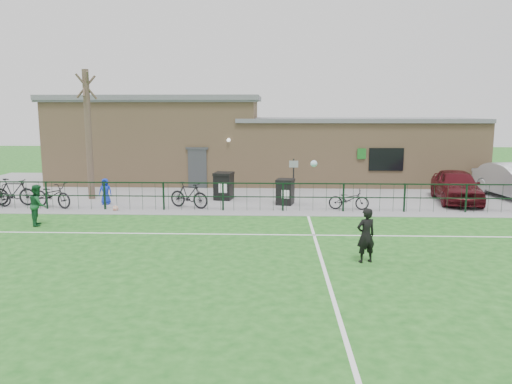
{
  "coord_description": "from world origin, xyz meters",
  "views": [
    {
      "loc": [
        0.69,
        -12.41,
        4.18
      ],
      "look_at": [
        0.0,
        5.0,
        1.3
      ],
      "focal_mm": 35.0,
      "sensor_mm": 36.0,
      "label": 1
    }
  ],
  "objects_px": {
    "bare_tree": "(89,135)",
    "bicycle_b": "(14,192)",
    "sign_post": "(293,181)",
    "ball_ground": "(116,208)",
    "bicycle_d": "(189,195)",
    "spectator_child": "(105,191)",
    "wheelie_bin_right": "(285,193)",
    "car_maroon": "(456,186)",
    "bicycle_e": "(349,199)",
    "outfield_player": "(38,205)",
    "wheelie_bin_left": "(224,187)",
    "bicycle_c": "(52,195)"
  },
  "relations": [
    {
      "from": "ball_ground",
      "to": "car_maroon",
      "type": "bearing_deg",
      "value": 9.83
    },
    {
      "from": "wheelie_bin_left",
      "to": "wheelie_bin_right",
      "type": "bearing_deg",
      "value": -12.4
    },
    {
      "from": "wheelie_bin_right",
      "to": "car_maroon",
      "type": "distance_m",
      "value": 7.84
    },
    {
      "from": "bare_tree",
      "to": "bicycle_e",
      "type": "height_order",
      "value": "bare_tree"
    },
    {
      "from": "bicycle_d",
      "to": "sign_post",
      "type": "bearing_deg",
      "value": -50.21
    },
    {
      "from": "wheelie_bin_left",
      "to": "wheelie_bin_right",
      "type": "height_order",
      "value": "wheelie_bin_left"
    },
    {
      "from": "car_maroon",
      "to": "spectator_child",
      "type": "xyz_separation_m",
      "value": [
        -15.78,
        -1.21,
        -0.16
      ]
    },
    {
      "from": "car_maroon",
      "to": "bicycle_e",
      "type": "relative_size",
      "value": 2.61
    },
    {
      "from": "spectator_child",
      "to": "outfield_player",
      "type": "relative_size",
      "value": 0.77
    },
    {
      "from": "bicycle_d",
      "to": "spectator_child",
      "type": "distance_m",
      "value": 3.91
    },
    {
      "from": "bicycle_c",
      "to": "ball_ground",
      "type": "bearing_deg",
      "value": -78.0
    },
    {
      "from": "bare_tree",
      "to": "bicycle_b",
      "type": "xyz_separation_m",
      "value": [
        -2.79,
        -1.81,
        -2.38
      ]
    },
    {
      "from": "car_maroon",
      "to": "outfield_player",
      "type": "height_order",
      "value": "car_maroon"
    },
    {
      "from": "outfield_player",
      "to": "bare_tree",
      "type": "bearing_deg",
      "value": -20.21
    },
    {
      "from": "wheelie_bin_left",
      "to": "bicycle_e",
      "type": "relative_size",
      "value": 0.71
    },
    {
      "from": "sign_post",
      "to": "ball_ground",
      "type": "bearing_deg",
      "value": -164.44
    },
    {
      "from": "bicycle_b",
      "to": "bicycle_e",
      "type": "relative_size",
      "value": 1.2
    },
    {
      "from": "bicycle_d",
      "to": "ball_ground",
      "type": "distance_m",
      "value": 3.09
    },
    {
      "from": "bicycle_b",
      "to": "outfield_player",
      "type": "relative_size",
      "value": 1.33
    },
    {
      "from": "bicycle_c",
      "to": "bicycle_d",
      "type": "distance_m",
      "value": 5.89
    },
    {
      "from": "ball_ground",
      "to": "wheelie_bin_right",
      "type": "bearing_deg",
      "value": 13.38
    },
    {
      "from": "bicycle_d",
      "to": "bicycle_e",
      "type": "distance_m",
      "value": 6.79
    },
    {
      "from": "bicycle_b",
      "to": "bicycle_d",
      "type": "xyz_separation_m",
      "value": [
        7.77,
        -0.22,
        -0.04
      ]
    },
    {
      "from": "bare_tree",
      "to": "bicycle_d",
      "type": "relative_size",
      "value": 3.23
    },
    {
      "from": "bicycle_d",
      "to": "wheelie_bin_right",
      "type": "bearing_deg",
      "value": -53.79
    },
    {
      "from": "bare_tree",
      "to": "spectator_child",
      "type": "relative_size",
      "value": 5.17
    },
    {
      "from": "bare_tree",
      "to": "bicycle_b",
      "type": "relative_size",
      "value": 3.01
    },
    {
      "from": "bicycle_d",
      "to": "spectator_child",
      "type": "bearing_deg",
      "value": 103.04
    },
    {
      "from": "car_maroon",
      "to": "bicycle_b",
      "type": "xyz_separation_m",
      "value": [
        -19.7,
        -1.65,
        -0.14
      ]
    },
    {
      "from": "outfield_player",
      "to": "sign_post",
      "type": "bearing_deg",
      "value": -83.95
    },
    {
      "from": "bicycle_c",
      "to": "bicycle_e",
      "type": "relative_size",
      "value": 1.24
    },
    {
      "from": "bicycle_c",
      "to": "ball_ground",
      "type": "xyz_separation_m",
      "value": [
        2.92,
        -0.57,
        -0.45
      ]
    },
    {
      "from": "bicycle_c",
      "to": "spectator_child",
      "type": "relative_size",
      "value": 1.79
    },
    {
      "from": "sign_post",
      "to": "bicycle_e",
      "type": "xyz_separation_m",
      "value": [
        2.28,
        -1.48,
        -0.56
      ]
    },
    {
      "from": "bare_tree",
      "to": "bicycle_d",
      "type": "distance_m",
      "value": 5.9
    },
    {
      "from": "wheelie_bin_left",
      "to": "outfield_player",
      "type": "distance_m",
      "value": 8.3
    },
    {
      "from": "ball_ground",
      "to": "outfield_player",
      "type": "bearing_deg",
      "value": -127.04
    },
    {
      "from": "bicycle_b",
      "to": "bicycle_d",
      "type": "distance_m",
      "value": 7.78
    },
    {
      "from": "wheelie_bin_left",
      "to": "sign_post",
      "type": "relative_size",
      "value": 0.59
    },
    {
      "from": "wheelie_bin_left",
      "to": "wheelie_bin_right",
      "type": "xyz_separation_m",
      "value": [
        2.86,
        -1.13,
        -0.07
      ]
    },
    {
      "from": "bicycle_b",
      "to": "ball_ground",
      "type": "distance_m",
      "value": 4.92
    },
    {
      "from": "sign_post",
      "to": "ball_ground",
      "type": "xyz_separation_m",
      "value": [
        -7.48,
        -2.08,
        -0.9
      ]
    },
    {
      "from": "spectator_child",
      "to": "bicycle_e",
      "type": "bearing_deg",
      "value": -8.45
    },
    {
      "from": "wheelie_bin_right",
      "to": "ball_ground",
      "type": "height_order",
      "value": "wheelie_bin_right"
    },
    {
      "from": "bare_tree",
      "to": "spectator_child",
      "type": "distance_m",
      "value": 2.99
    },
    {
      "from": "car_maroon",
      "to": "outfield_player",
      "type": "xyz_separation_m",
      "value": [
        -16.89,
        -5.22,
        -0.01
      ]
    },
    {
      "from": "bicycle_e",
      "to": "ball_ground",
      "type": "xyz_separation_m",
      "value": [
        -9.76,
        -0.6,
        -0.34
      ]
    },
    {
      "from": "wheelie_bin_right",
      "to": "bicycle_e",
      "type": "xyz_separation_m",
      "value": [
        2.66,
        -1.09,
        -0.08
      ]
    },
    {
      "from": "car_maroon",
      "to": "outfield_player",
      "type": "distance_m",
      "value": 17.68
    },
    {
      "from": "bicycle_b",
      "to": "outfield_player",
      "type": "xyz_separation_m",
      "value": [
        2.81,
        -3.57,
        0.13
      ]
    }
  ]
}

